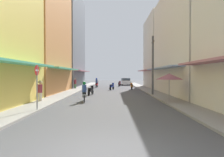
{
  "coord_description": "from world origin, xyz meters",
  "views": [
    {
      "loc": [
        0.25,
        -5.1,
        2.09
      ],
      "look_at": [
        0.07,
        18.62,
        1.66
      ],
      "focal_mm": 31.69,
      "sensor_mm": 36.0,
      "label": 1
    }
  ],
  "objects_px": {
    "motorbike_orange": "(132,86)",
    "utility_pole": "(153,65)",
    "pedestrian_crossing": "(75,84)",
    "vendor_umbrella": "(169,77)",
    "street_sign_no_entry": "(37,81)",
    "motorbike_black": "(91,90)",
    "motorbike_blue": "(112,86)",
    "motorbike_red": "(97,83)",
    "motorbike_maroon": "(119,84)",
    "parked_car": "(125,82)",
    "pedestrian_foreground": "(40,90)",
    "motorbike_silver": "(84,93)"
  },
  "relations": [
    {
      "from": "pedestrian_foreground",
      "to": "street_sign_no_entry",
      "type": "xyz_separation_m",
      "value": [
        1.18,
        -3.6,
        0.76
      ]
    },
    {
      "from": "motorbike_black",
      "to": "utility_pole",
      "type": "bearing_deg",
      "value": -4.13
    },
    {
      "from": "pedestrian_crossing",
      "to": "vendor_umbrella",
      "type": "bearing_deg",
      "value": -55.19
    },
    {
      "from": "motorbike_blue",
      "to": "parked_car",
      "type": "distance_m",
      "value": 13.25
    },
    {
      "from": "motorbike_black",
      "to": "pedestrian_crossing",
      "type": "distance_m",
      "value": 9.21
    },
    {
      "from": "parked_car",
      "to": "street_sign_no_entry",
      "type": "xyz_separation_m",
      "value": [
        -6.81,
        -29.32,
        0.98
      ]
    },
    {
      "from": "utility_pole",
      "to": "street_sign_no_entry",
      "type": "distance_m",
      "value": 12.18
    },
    {
      "from": "parked_car",
      "to": "street_sign_no_entry",
      "type": "distance_m",
      "value": 30.12
    },
    {
      "from": "motorbike_maroon",
      "to": "street_sign_no_entry",
      "type": "height_order",
      "value": "street_sign_no_entry"
    },
    {
      "from": "motorbike_maroon",
      "to": "street_sign_no_entry",
      "type": "bearing_deg",
      "value": -102.54
    },
    {
      "from": "motorbike_orange",
      "to": "motorbike_blue",
      "type": "bearing_deg",
      "value": -171.37
    },
    {
      "from": "motorbike_black",
      "to": "motorbike_blue",
      "type": "xyz_separation_m",
      "value": [
        2.13,
        7.11,
        0.0
      ]
    },
    {
      "from": "vendor_umbrella",
      "to": "street_sign_no_entry",
      "type": "relative_size",
      "value": 0.83
    },
    {
      "from": "motorbike_blue",
      "to": "street_sign_no_entry",
      "type": "bearing_deg",
      "value": -104.23
    },
    {
      "from": "parked_car",
      "to": "utility_pole",
      "type": "height_order",
      "value": "utility_pole"
    },
    {
      "from": "pedestrian_crossing",
      "to": "utility_pole",
      "type": "height_order",
      "value": "utility_pole"
    },
    {
      "from": "motorbike_red",
      "to": "motorbike_orange",
      "type": "bearing_deg",
      "value": -42.07
    },
    {
      "from": "motorbike_maroon",
      "to": "motorbike_black",
      "type": "bearing_deg",
      "value": -102.69
    },
    {
      "from": "motorbike_orange",
      "to": "utility_pole",
      "type": "xyz_separation_m",
      "value": [
        1.4,
        -8.0,
        2.58
      ]
    },
    {
      "from": "pedestrian_foreground",
      "to": "motorbike_blue",
      "type": "bearing_deg",
      "value": 67.34
    },
    {
      "from": "motorbike_red",
      "to": "motorbike_maroon",
      "type": "height_order",
      "value": "motorbike_red"
    },
    {
      "from": "motorbike_red",
      "to": "parked_car",
      "type": "xyz_separation_m",
      "value": [
        5.24,
        7.7,
        0.04
      ]
    },
    {
      "from": "motorbike_maroon",
      "to": "parked_car",
      "type": "height_order",
      "value": "parked_car"
    },
    {
      "from": "motorbike_red",
      "to": "motorbike_silver",
      "type": "distance_m",
      "value": 17.55
    },
    {
      "from": "motorbike_maroon",
      "to": "motorbike_orange",
      "type": "distance_m",
      "value": 7.81
    },
    {
      "from": "parked_car",
      "to": "motorbike_black",
      "type": "bearing_deg",
      "value": -103.43
    },
    {
      "from": "motorbike_red",
      "to": "vendor_umbrella",
      "type": "bearing_deg",
      "value": -68.72
    },
    {
      "from": "street_sign_no_entry",
      "to": "motorbike_black",
      "type": "bearing_deg",
      "value": 77.7
    },
    {
      "from": "pedestrian_foreground",
      "to": "vendor_umbrella",
      "type": "height_order",
      "value": "vendor_umbrella"
    },
    {
      "from": "motorbike_orange",
      "to": "utility_pole",
      "type": "height_order",
      "value": "utility_pole"
    },
    {
      "from": "motorbike_maroon",
      "to": "pedestrian_foreground",
      "type": "bearing_deg",
      "value": -107.61
    },
    {
      "from": "pedestrian_crossing",
      "to": "motorbike_red",
      "type": "bearing_deg",
      "value": 53.14
    },
    {
      "from": "motorbike_maroon",
      "to": "motorbike_orange",
      "type": "relative_size",
      "value": 0.99
    },
    {
      "from": "motorbike_orange",
      "to": "parked_car",
      "type": "height_order",
      "value": "parked_car"
    },
    {
      "from": "motorbike_black",
      "to": "pedestrian_crossing",
      "type": "relative_size",
      "value": 1.1
    },
    {
      "from": "parked_car",
      "to": "vendor_umbrella",
      "type": "relative_size",
      "value": 1.93
    },
    {
      "from": "pedestrian_crossing",
      "to": "vendor_umbrella",
      "type": "xyz_separation_m",
      "value": [
        9.85,
        -14.16,
        1.15
      ]
    },
    {
      "from": "motorbike_red",
      "to": "utility_pole",
      "type": "bearing_deg",
      "value": -62.2
    },
    {
      "from": "motorbike_red",
      "to": "motorbike_maroon",
      "type": "relative_size",
      "value": 1.01
    },
    {
      "from": "motorbike_orange",
      "to": "street_sign_no_entry",
      "type": "xyz_separation_m",
      "value": [
        -6.94,
        -16.77,
        1.21
      ]
    },
    {
      "from": "utility_pole",
      "to": "street_sign_no_entry",
      "type": "bearing_deg",
      "value": -133.53
    },
    {
      "from": "motorbike_silver",
      "to": "street_sign_no_entry",
      "type": "xyz_separation_m",
      "value": [
        -2.1,
        -4.08,
        1.01
      ]
    },
    {
      "from": "pedestrian_crossing",
      "to": "motorbike_maroon",
      "type": "bearing_deg",
      "value": 44.52
    },
    {
      "from": "motorbike_orange",
      "to": "vendor_umbrella",
      "type": "bearing_deg",
      "value": -82.96
    },
    {
      "from": "pedestrian_foreground",
      "to": "motorbike_red",
      "type": "bearing_deg",
      "value": 81.34
    },
    {
      "from": "motorbike_orange",
      "to": "motorbike_silver",
      "type": "bearing_deg",
      "value": -110.9
    },
    {
      "from": "motorbike_silver",
      "to": "pedestrian_crossing",
      "type": "bearing_deg",
      "value": 103.82
    },
    {
      "from": "parked_car",
      "to": "utility_pole",
      "type": "xyz_separation_m",
      "value": [
        1.53,
        -20.55,
        2.34
      ]
    },
    {
      "from": "parked_car",
      "to": "pedestrian_foreground",
      "type": "bearing_deg",
      "value": -107.25
    },
    {
      "from": "motorbike_silver",
      "to": "street_sign_no_entry",
      "type": "height_order",
      "value": "street_sign_no_entry"
    }
  ]
}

